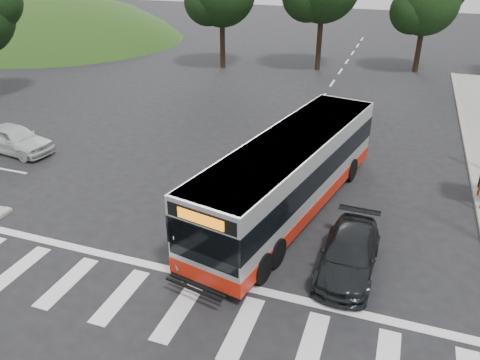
% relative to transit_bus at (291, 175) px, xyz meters
% --- Properties ---
extents(ground, '(140.00, 140.00, 0.00)m').
position_rel_transit_bus_xyz_m(ground, '(-1.60, -1.94, -1.56)').
color(ground, black).
rests_on(ground, ground).
extents(curb_east, '(0.30, 40.00, 0.15)m').
position_rel_transit_bus_xyz_m(curb_east, '(7.40, 6.06, -1.49)').
color(curb_east, '#9E9991').
rests_on(curb_east, ground).
extents(hillside_nw, '(44.00, 44.00, 10.00)m').
position_rel_transit_bus_xyz_m(hillside_nw, '(-33.60, 28.06, -1.56)').
color(hillside_nw, '#254516').
rests_on(hillside_nw, ground).
extents(crosswalk_ladder, '(18.00, 2.60, 0.01)m').
position_rel_transit_bus_xyz_m(crosswalk_ladder, '(-1.60, -6.94, -1.56)').
color(crosswalk_ladder, silver).
rests_on(crosswalk_ladder, ground).
extents(tree_north_b, '(5.72, 5.33, 8.43)m').
position_rel_transit_bus_xyz_m(tree_north_b, '(4.47, 26.12, 4.10)').
color(tree_north_b, black).
rests_on(tree_north_b, ground).
extents(transit_bus, '(4.99, 12.39, 3.13)m').
position_rel_transit_bus_xyz_m(transit_bus, '(0.00, 0.00, 0.00)').
color(transit_bus, '#AFB1B3').
rests_on(transit_bus, ground).
extents(pedestrian, '(0.79, 0.67, 1.82)m').
position_rel_transit_bus_xyz_m(pedestrian, '(-2.23, -5.53, -0.65)').
color(pedestrian, silver).
rests_on(pedestrian, ground).
extents(dark_sedan, '(1.86, 4.39, 1.26)m').
position_rel_transit_bus_xyz_m(dark_sedan, '(2.83, -3.20, -0.93)').
color(dark_sedan, black).
rests_on(dark_sedan, ground).
extents(west_car_white, '(4.51, 2.28, 1.47)m').
position_rel_transit_bus_xyz_m(west_car_white, '(-14.90, 0.97, -0.83)').
color(west_car_white, silver).
rests_on(west_car_white, ground).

